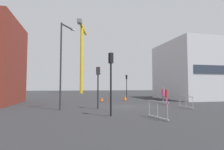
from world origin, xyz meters
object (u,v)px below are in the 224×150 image
construction_crane (82,48)px  traffic_light_corner (111,74)px  streetlamp_tall (63,58)px  traffic_cone_orange (102,99)px  traffic_cone_striped (125,98)px  traffic_light_median (98,80)px  pedestrian_walking (166,96)px  traffic_light_island (127,82)px  pedestrian_waiting (163,94)px

construction_crane → traffic_light_corner: bearing=-90.7°
streetlamp_tall → traffic_light_corner: bearing=-53.2°
traffic_light_corner → traffic_cone_orange: traffic_light_corner is taller
traffic_light_corner → streetlamp_tall: bearing=126.8°
traffic_light_corner → traffic_cone_striped: 14.70m
traffic_light_median → pedestrian_walking: bearing=13.3°
traffic_cone_orange → traffic_cone_striped: size_ratio=0.88×
streetlamp_tall → traffic_light_median: size_ratio=2.02×
pedestrian_walking → traffic_light_island: bearing=90.0°
traffic_light_island → traffic_cone_orange: bearing=-126.8°
traffic_light_corner → traffic_light_median: bearing=93.3°
traffic_light_island → pedestrian_walking: traffic_light_island is taller
streetlamp_tall → pedestrian_walking: (10.63, 1.56, -3.42)m
traffic_light_median → pedestrian_waiting: (8.19, 3.66, -1.42)m
streetlamp_tall → pedestrian_walking: streetlamp_tall is taller
streetlamp_tall → traffic_cone_orange: 10.28m
construction_crane → traffic_light_corner: 44.79m
traffic_light_median → traffic_cone_striped: (5.28, 9.40, -2.19)m
construction_crane → pedestrian_walking: bearing=-79.8°
streetlamp_tall → traffic_cone_striped: bearing=47.7°
construction_crane → traffic_cone_orange: bearing=-88.3°
construction_crane → traffic_light_median: 40.83m
pedestrian_walking → traffic_cone_orange: size_ratio=3.02×
traffic_light_median → traffic_cone_striped: 11.00m
pedestrian_waiting → traffic_cone_orange: size_ratio=3.21×
streetlamp_tall → traffic_cone_orange: bearing=59.3°
pedestrian_waiting → traffic_cone_striped: size_ratio=2.82×
pedestrian_waiting → traffic_cone_striped: 6.48m
construction_crane → traffic_cone_orange: size_ratio=35.99×
traffic_light_corner → traffic_light_island: 21.55m
traffic_light_island → pedestrian_waiting: (0.63, -12.43, -1.65)m
traffic_cone_orange → traffic_light_corner: bearing=-96.8°
traffic_light_island → traffic_cone_striped: (-2.28, -6.68, -2.42)m
traffic_cone_striped → pedestrian_walking: bearing=-73.3°
traffic_light_corner → traffic_cone_orange: bearing=83.2°
construction_crane → streetlamp_tall: construction_crane is taller
traffic_cone_orange → traffic_cone_striped: traffic_cone_striped is taller
pedestrian_waiting → traffic_cone_striped: pedestrian_waiting is taller
traffic_light_median → traffic_light_island: (7.56, 16.08, 0.23)m
traffic_light_corner → traffic_cone_orange: (1.50, 12.50, -2.54)m
construction_crane → streetlamp_tall: bearing=-95.6°
traffic_light_island → pedestrian_walking: size_ratio=2.35×
traffic_light_median → pedestrian_walking: (7.57, 1.80, -1.49)m
traffic_light_median → traffic_cone_orange: (1.74, 8.32, -2.23)m
pedestrian_walking → traffic_cone_striped: pedestrian_walking is taller
pedestrian_waiting → traffic_cone_striped: bearing=116.8°
streetlamp_tall → traffic_light_island: streetlamp_tall is taller
traffic_light_corner → pedestrian_waiting: size_ratio=2.29×
traffic_light_corner → construction_crane: bearing=89.3°
pedestrian_waiting → pedestrian_walking: bearing=-108.5°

